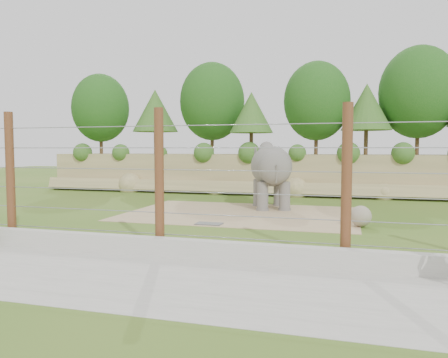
# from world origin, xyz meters

# --- Properties ---
(ground) EXTENTS (90.00, 90.00, 0.00)m
(ground) POSITION_xyz_m (0.00, 0.00, 0.00)
(ground) COLOR #3E691C
(ground) RESTS_ON ground
(back_embankment) EXTENTS (30.00, 5.52, 8.77)m
(back_embankment) POSITION_xyz_m (0.59, 12.68, 3.97)
(back_embankment) COLOR #8C8052
(back_embankment) RESTS_ON ground
(dirt_patch) EXTENTS (10.00, 7.00, 0.02)m
(dirt_patch) POSITION_xyz_m (0.50, 3.00, 0.01)
(dirt_patch) COLOR tan
(dirt_patch) RESTS_ON ground
(drain_grate) EXTENTS (1.00, 0.60, 0.03)m
(drain_grate) POSITION_xyz_m (-0.02, 0.00, 0.04)
(drain_grate) COLOR #262628
(drain_grate) RESTS_ON dirt_patch
(elephant) EXTENTS (2.79, 4.22, 3.15)m
(elephant) POSITION_xyz_m (1.46, 5.11, 1.58)
(elephant) COLOR slate
(elephant) RESTS_ON ground
(stone_ball) EXTENTS (0.77, 0.77, 0.77)m
(stone_ball) POSITION_xyz_m (5.50, 1.02, 0.41)
(stone_ball) COLOR gray
(stone_ball) RESTS_ON dirt_patch
(retaining_wall) EXTENTS (26.00, 0.35, 0.50)m
(retaining_wall) POSITION_xyz_m (0.00, -5.00, 0.25)
(retaining_wall) COLOR #AAA89E
(retaining_wall) RESTS_ON ground
(walkway) EXTENTS (26.00, 4.00, 0.01)m
(walkway) POSITION_xyz_m (0.00, -7.00, 0.01)
(walkway) COLOR #AAA89E
(walkway) RESTS_ON ground
(barrier_fence) EXTENTS (20.26, 0.26, 4.00)m
(barrier_fence) POSITION_xyz_m (0.00, -4.50, 2.00)
(barrier_fence) COLOR #5A3315
(barrier_fence) RESTS_ON ground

